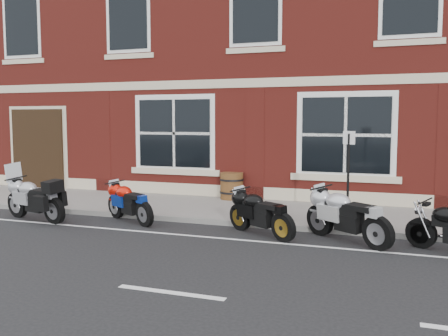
{
  "coord_description": "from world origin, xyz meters",
  "views": [
    {
      "loc": [
        2.95,
        -9.02,
        2.37
      ],
      "look_at": [
        -0.88,
        1.6,
        1.28
      ],
      "focal_mm": 40.0,
      "sensor_mm": 36.0,
      "label": 1
    }
  ],
  "objects_px": {
    "moto_touring_silver": "(34,197)",
    "moto_sport_red": "(130,201)",
    "barrel_planter": "(232,186)",
    "moto_sport_black": "(261,212)",
    "moto_sport_silver": "(347,214)",
    "parking_sign": "(348,170)"
  },
  "relations": [
    {
      "from": "moto_sport_red",
      "to": "barrel_planter",
      "type": "height_order",
      "value": "barrel_planter"
    },
    {
      "from": "moto_sport_red",
      "to": "moto_sport_silver",
      "type": "xyz_separation_m",
      "value": [
        4.96,
        -0.26,
        0.07
      ]
    },
    {
      "from": "moto_sport_silver",
      "to": "barrel_planter",
      "type": "height_order",
      "value": "moto_sport_silver"
    },
    {
      "from": "moto_sport_red",
      "to": "barrel_planter",
      "type": "xyz_separation_m",
      "value": [
        1.38,
        3.28,
        0.02
      ]
    },
    {
      "from": "moto_touring_silver",
      "to": "moto_sport_black",
      "type": "bearing_deg",
      "value": -72.34
    },
    {
      "from": "moto_sport_red",
      "to": "parking_sign",
      "type": "bearing_deg",
      "value": -49.96
    },
    {
      "from": "moto_sport_red",
      "to": "moto_sport_silver",
      "type": "bearing_deg",
      "value": -63.84
    },
    {
      "from": "moto_touring_silver",
      "to": "moto_sport_silver",
      "type": "xyz_separation_m",
      "value": [
        7.19,
        0.33,
        0.0
      ]
    },
    {
      "from": "moto_touring_silver",
      "to": "parking_sign",
      "type": "xyz_separation_m",
      "value": [
        7.07,
        1.52,
        0.74
      ]
    },
    {
      "from": "moto_touring_silver",
      "to": "moto_sport_silver",
      "type": "relative_size",
      "value": 1.12
    },
    {
      "from": "barrel_planter",
      "to": "moto_sport_red",
      "type": "bearing_deg",
      "value": -112.85
    },
    {
      "from": "moto_sport_red",
      "to": "moto_sport_silver",
      "type": "distance_m",
      "value": 4.97
    },
    {
      "from": "moto_sport_red",
      "to": "moto_sport_black",
      "type": "distance_m",
      "value": 3.25
    },
    {
      "from": "barrel_planter",
      "to": "parking_sign",
      "type": "distance_m",
      "value": 4.26
    },
    {
      "from": "moto_sport_black",
      "to": "parking_sign",
      "type": "xyz_separation_m",
      "value": [
        1.61,
        1.22,
        0.79
      ]
    },
    {
      "from": "moto_touring_silver",
      "to": "moto_sport_red",
      "type": "bearing_deg",
      "value": -60.62
    },
    {
      "from": "moto_sport_black",
      "to": "moto_sport_red",
      "type": "bearing_deg",
      "value": 117.3
    },
    {
      "from": "parking_sign",
      "to": "moto_sport_black",
      "type": "bearing_deg",
      "value": -118.04
    },
    {
      "from": "barrel_planter",
      "to": "moto_sport_silver",
      "type": "bearing_deg",
      "value": -44.69
    },
    {
      "from": "moto_touring_silver",
      "to": "moto_sport_silver",
      "type": "distance_m",
      "value": 7.19
    },
    {
      "from": "moto_touring_silver",
      "to": "moto_sport_black",
      "type": "relative_size",
      "value": 1.2
    },
    {
      "from": "barrel_planter",
      "to": "parking_sign",
      "type": "height_order",
      "value": "parking_sign"
    }
  ]
}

